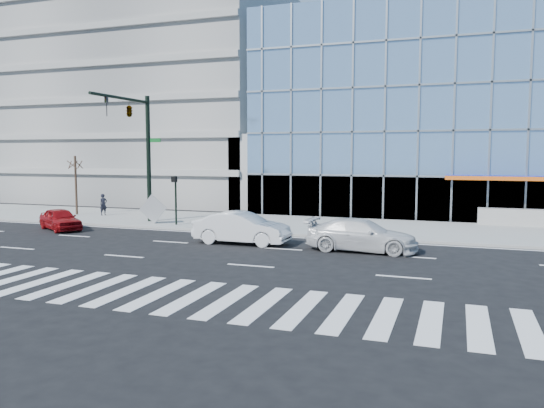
{
  "coord_description": "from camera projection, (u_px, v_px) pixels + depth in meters",
  "views": [
    {
      "loc": [
        7.77,
        -23.51,
        4.49
      ],
      "look_at": [
        -1.55,
        3.0,
        1.83
      ],
      "focal_mm": 35.0,
      "sensor_mm": 36.0,
      "label": 1
    }
  ],
  "objects": [
    {
      "name": "tilted_panel",
      "position": [
        153.0,
        209.0,
        33.01
      ],
      "size": [
        1.82,
        0.36,
        1.83
      ],
      "primitive_type": "cube",
      "rotation": [
        0.0,
        0.7,
        0.16
      ],
      "color": "#A5A5A5",
      "rests_on": "sidewalk"
    },
    {
      "name": "street_tree_near",
      "position": [
        75.0,
        164.0,
        37.7
      ],
      "size": [
        1.1,
        1.1,
        4.23
      ],
      "color": "#332319",
      "rests_on": "sidewalk"
    },
    {
      "name": "ground",
      "position": [
        282.0,
        249.0,
        25.07
      ],
      "size": [
        160.0,
        160.0,
        0.0
      ],
      "primitive_type": "plane",
      "color": "black",
      "rests_on": "ground"
    },
    {
      "name": "red_sedan",
      "position": [
        60.0,
        219.0,
        31.3
      ],
      "size": [
        4.04,
        3.21,
        1.29
      ],
      "primitive_type": "imported",
      "rotation": [
        0.0,
        0.0,
        1.05
      ],
      "color": "maroon",
      "rests_on": "ground"
    },
    {
      "name": "traffic_signal",
      "position": [
        135.0,
        126.0,
        32.41
      ],
      "size": [
        1.14,
        5.74,
        8.0
      ],
      "color": "black",
      "rests_on": "sidewalk"
    },
    {
      "name": "pedestrian",
      "position": [
        103.0,
        205.0,
        37.49
      ],
      "size": [
        0.55,
        0.65,
        1.52
      ],
      "primitive_type": "imported",
      "rotation": [
        0.0,
        0.0,
        1.17
      ],
      "color": "black",
      "rests_on": "sidewalk"
    },
    {
      "name": "ramp_block",
      "position": [
        281.0,
        172.0,
        43.68
      ],
      "size": [
        6.0,
        8.0,
        6.0
      ],
      "primitive_type": "cube",
      "color": "gray",
      "rests_on": "ground"
    },
    {
      "name": "theatre_building",
      "position": [
        539.0,
        118.0,
        44.16
      ],
      "size": [
        42.0,
        26.0,
        15.0
      ],
      "primitive_type": "cube",
      "color": "#7FA9D4",
      "rests_on": "ground"
    },
    {
      "name": "tower_far_mid",
      "position": [
        100.0,
        20.0,
        101.49
      ],
      "size": [
        13.0,
        13.0,
        60.0
      ],
      "primitive_type": "cube",
      "color": "slate",
      "rests_on": "ground"
    },
    {
      "name": "sidewalk",
      "position": [
        323.0,
        226.0,
        32.58
      ],
      "size": [
        120.0,
        8.0,
        0.15
      ],
      "primitive_type": "cube",
      "color": "gray",
      "rests_on": "ground"
    },
    {
      "name": "white_sedan",
      "position": [
        242.0,
        228.0,
        26.48
      ],
      "size": [
        4.84,
        1.71,
        1.59
      ],
      "primitive_type": "imported",
      "rotation": [
        0.0,
        0.0,
        1.57
      ],
      "color": "silver",
      "rests_on": "ground"
    },
    {
      "name": "tower_backdrop",
      "position": [
        247.0,
        49.0,
        98.45
      ],
      "size": [
        14.0,
        14.0,
        48.0
      ],
      "primitive_type": "cube",
      "color": "gray",
      "rests_on": "ground"
    },
    {
      "name": "ped_signal_post",
      "position": [
        175.0,
        192.0,
        32.32
      ],
      "size": [
        0.3,
        0.33,
        3.0
      ],
      "color": "black",
      "rests_on": "sidewalk"
    },
    {
      "name": "parking_garage",
      "position": [
        178.0,
        101.0,
        55.15
      ],
      "size": [
        24.0,
        24.0,
        20.0
      ],
      "primitive_type": "cube",
      "color": "gray",
      "rests_on": "ground"
    },
    {
      "name": "white_suv",
      "position": [
        362.0,
        235.0,
        24.51
      ],
      "size": [
        5.17,
        2.18,
        1.49
      ],
      "primitive_type": "imported",
      "rotation": [
        0.0,
        0.0,
        1.55
      ],
      "color": "silver",
      "rests_on": "ground"
    }
  ]
}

